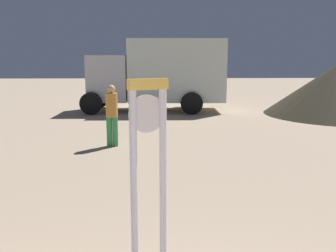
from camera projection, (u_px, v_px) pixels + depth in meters
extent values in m
cylinder|color=silver|center=(134.00, 196.00, 3.52)|extent=(0.07, 0.07, 2.00)
cylinder|color=silver|center=(163.00, 191.00, 3.65)|extent=(0.07, 0.07, 2.00)
cube|color=#FCC54F|center=(148.00, 84.00, 3.39)|extent=(0.38, 0.23, 0.10)
cylinder|color=silver|center=(147.00, 114.00, 3.47)|extent=(0.34, 0.18, 0.35)
cube|color=black|center=(146.00, 113.00, 3.49)|extent=(0.07, 0.04, 0.08)
cube|color=black|center=(146.00, 113.00, 3.49)|extent=(0.12, 0.07, 0.08)
cylinder|color=#3F9E56|center=(115.00, 132.00, 9.70)|extent=(0.15, 0.15, 0.78)
cylinder|color=#3F9E56|center=(109.00, 131.00, 9.71)|extent=(0.15, 0.15, 0.78)
cylinder|color=gold|center=(112.00, 105.00, 9.58)|extent=(0.31, 0.31, 0.61)
sphere|color=tan|center=(111.00, 89.00, 9.50)|extent=(0.21, 0.21, 0.21)
cube|color=silver|center=(176.00, 70.00, 15.97)|extent=(4.07, 2.22, 2.58)
cube|color=silver|center=(109.00, 78.00, 15.98)|extent=(1.66, 2.07, 1.92)
cube|color=black|center=(89.00, 69.00, 15.90)|extent=(0.06, 1.72, 0.84)
cylinder|color=black|center=(100.00, 98.00, 17.23)|extent=(0.90, 0.26, 0.90)
cylinder|color=black|center=(91.00, 103.00, 15.07)|extent=(0.90, 0.26, 0.90)
cylinder|color=black|center=(188.00, 97.00, 17.29)|extent=(0.90, 0.26, 0.90)
cylinder|color=black|center=(192.00, 103.00, 15.14)|extent=(0.90, 0.26, 0.90)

